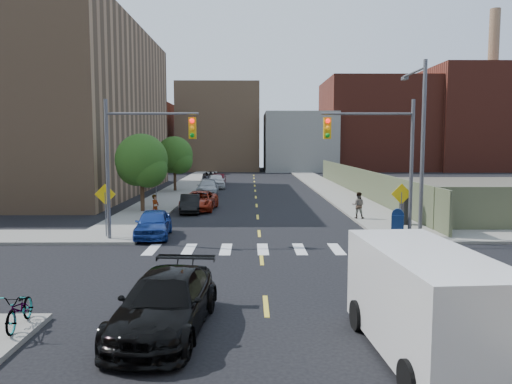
{
  "coord_description": "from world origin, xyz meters",
  "views": [
    {
      "loc": [
        -0.46,
        -18.56,
        4.9
      ],
      "look_at": [
        -0.14,
        10.62,
        2.0
      ],
      "focal_mm": 35.0,
      "sensor_mm": 36.0,
      "label": 1
    }
  ],
  "objects_px": {
    "parked_car_grey": "(211,177)",
    "bicycle": "(20,309)",
    "cargo_van": "(422,299)",
    "mailbox": "(398,224)",
    "parked_car_white": "(216,181)",
    "pedestrian_east": "(358,205)",
    "parked_car_silver": "(208,187)",
    "parked_car_black": "(190,204)",
    "parked_car_red": "(199,201)",
    "parked_car_blue": "(153,224)",
    "black_sedan": "(165,303)",
    "pedestrian_west": "(155,207)",
    "parked_car_maroon": "(218,179)",
    "payphone": "(406,209)"
  },
  "relations": [
    {
      "from": "parked_car_red",
      "to": "bicycle",
      "type": "height_order",
      "value": "parked_car_red"
    },
    {
      "from": "black_sedan",
      "to": "cargo_van",
      "type": "height_order",
      "value": "cargo_van"
    },
    {
      "from": "parked_car_black",
      "to": "parked_car_red",
      "type": "relative_size",
      "value": 0.78
    },
    {
      "from": "parked_car_blue",
      "to": "parked_car_white",
      "type": "distance_m",
      "value": 28.12
    },
    {
      "from": "parked_car_maroon",
      "to": "pedestrian_west",
      "type": "height_order",
      "value": "pedestrian_west"
    },
    {
      "from": "parked_car_grey",
      "to": "cargo_van",
      "type": "distance_m",
      "value": 52.35
    },
    {
      "from": "cargo_van",
      "to": "pedestrian_west",
      "type": "height_order",
      "value": "cargo_van"
    },
    {
      "from": "mailbox",
      "to": "cargo_van",
      "type": "bearing_deg",
      "value": -86.18
    },
    {
      "from": "pedestrian_east",
      "to": "parked_car_grey",
      "type": "bearing_deg",
      "value": -52.71
    },
    {
      "from": "parked_car_blue",
      "to": "parked_car_black",
      "type": "distance_m",
      "value": 9.13
    },
    {
      "from": "payphone",
      "to": "pedestrian_east",
      "type": "bearing_deg",
      "value": 113.85
    },
    {
      "from": "parked_car_white",
      "to": "black_sedan",
      "type": "distance_m",
      "value": 41.12
    },
    {
      "from": "parked_car_blue",
      "to": "payphone",
      "type": "bearing_deg",
      "value": 7.93
    },
    {
      "from": "parked_car_silver",
      "to": "parked_car_red",
      "type": "bearing_deg",
      "value": -89.12
    },
    {
      "from": "mailbox",
      "to": "parked_car_black",
      "type": "bearing_deg",
      "value": 156.98
    },
    {
      "from": "parked_car_red",
      "to": "pedestrian_west",
      "type": "bearing_deg",
      "value": -106.84
    },
    {
      "from": "parked_car_red",
      "to": "cargo_van",
      "type": "height_order",
      "value": "cargo_van"
    },
    {
      "from": "parked_car_silver",
      "to": "parked_car_maroon",
      "type": "xyz_separation_m",
      "value": [
        0.34,
        10.63,
        -0.04
      ]
    },
    {
      "from": "parked_car_red",
      "to": "bicycle",
      "type": "bearing_deg",
      "value": -91.84
    },
    {
      "from": "cargo_van",
      "to": "mailbox",
      "type": "relative_size",
      "value": 3.83
    },
    {
      "from": "parked_car_red",
      "to": "cargo_van",
      "type": "distance_m",
      "value": 25.98
    },
    {
      "from": "pedestrian_west",
      "to": "parked_car_black",
      "type": "bearing_deg",
      "value": 2.43
    },
    {
      "from": "black_sedan",
      "to": "bicycle",
      "type": "distance_m",
      "value": 3.75
    },
    {
      "from": "parked_car_silver",
      "to": "mailbox",
      "type": "relative_size",
      "value": 3.25
    },
    {
      "from": "parked_car_black",
      "to": "parked_car_maroon",
      "type": "bearing_deg",
      "value": 83.93
    },
    {
      "from": "parked_car_blue",
      "to": "parked_car_silver",
      "type": "relative_size",
      "value": 0.88
    },
    {
      "from": "parked_car_red",
      "to": "parked_car_white",
      "type": "height_order",
      "value": "parked_car_white"
    },
    {
      "from": "parked_car_grey",
      "to": "cargo_van",
      "type": "relative_size",
      "value": 0.81
    },
    {
      "from": "pedestrian_west",
      "to": "pedestrian_east",
      "type": "distance_m",
      "value": 12.62
    },
    {
      "from": "parked_car_blue",
      "to": "parked_car_maroon",
      "type": "xyz_separation_m",
      "value": [
        1.3,
        32.07,
        -0.07
      ]
    },
    {
      "from": "parked_car_silver",
      "to": "black_sedan",
      "type": "height_order",
      "value": "black_sedan"
    },
    {
      "from": "parked_car_blue",
      "to": "parked_car_black",
      "type": "bearing_deg",
      "value": 80.49
    },
    {
      "from": "parked_car_blue",
      "to": "parked_car_maroon",
      "type": "relative_size",
      "value": 1.07
    },
    {
      "from": "parked_car_grey",
      "to": "black_sedan",
      "type": "bearing_deg",
      "value": -91.15
    },
    {
      "from": "parked_car_white",
      "to": "parked_car_blue",
      "type": "bearing_deg",
      "value": -98.39
    },
    {
      "from": "pedestrian_west",
      "to": "parked_car_grey",
      "type": "bearing_deg",
      "value": 21.25
    },
    {
      "from": "parked_car_blue",
      "to": "parked_car_red",
      "type": "bearing_deg",
      "value": 78.42
    },
    {
      "from": "parked_car_red",
      "to": "payphone",
      "type": "height_order",
      "value": "payphone"
    },
    {
      "from": "parked_car_red",
      "to": "black_sedan",
      "type": "bearing_deg",
      "value": -82.66
    },
    {
      "from": "parked_car_silver",
      "to": "bicycle",
      "type": "height_order",
      "value": "parked_car_silver"
    },
    {
      "from": "parked_car_maroon",
      "to": "cargo_van",
      "type": "height_order",
      "value": "cargo_van"
    },
    {
      "from": "pedestrian_west",
      "to": "parked_car_white",
      "type": "bearing_deg",
      "value": 17.53
    },
    {
      "from": "mailbox",
      "to": "payphone",
      "type": "relative_size",
      "value": 0.79
    },
    {
      "from": "mailbox",
      "to": "pedestrian_west",
      "type": "xyz_separation_m",
      "value": [
        -13.19,
        5.74,
        0.08
      ]
    },
    {
      "from": "parked_car_white",
      "to": "mailbox",
      "type": "xyz_separation_m",
      "value": [
        11.09,
        -29.09,
        0.09
      ]
    },
    {
      "from": "parked_car_silver",
      "to": "parked_car_grey",
      "type": "height_order",
      "value": "parked_car_silver"
    },
    {
      "from": "parked_car_white",
      "to": "pedestrian_east",
      "type": "bearing_deg",
      "value": -70.89
    },
    {
      "from": "cargo_van",
      "to": "pedestrian_west",
      "type": "xyz_separation_m",
      "value": [
        -9.78,
        19.18,
        -0.38
      ]
    },
    {
      "from": "parked_car_black",
      "to": "parked_car_white",
      "type": "relative_size",
      "value": 0.85
    },
    {
      "from": "parked_car_grey",
      "to": "bicycle",
      "type": "height_order",
      "value": "parked_car_grey"
    }
  ]
}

